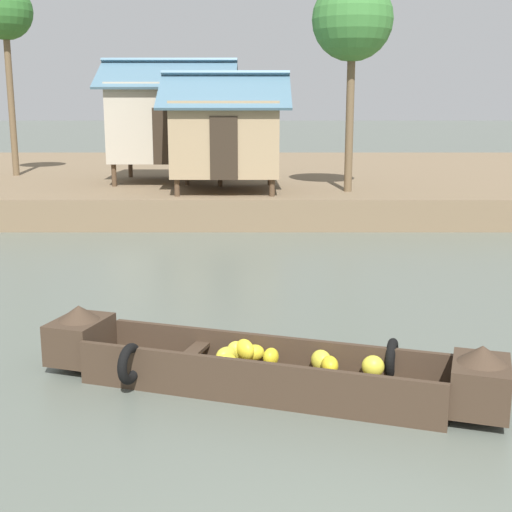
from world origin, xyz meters
name	(u,v)px	position (x,y,z in m)	size (l,w,h in m)	color
ground_plane	(302,284)	(0.00, 10.00, 0.00)	(300.00, 300.00, 0.00)	#596056
riverbank_strip	(280,179)	(0.00, 25.78, 0.46)	(160.00, 20.00, 0.92)	#756047
banana_boat	(266,367)	(-0.77, 4.66, 0.31)	(5.86, 2.64, 0.88)	#3D2D21
stilt_house_left	(174,120)	(-3.79, 20.70, 3.03)	(4.58, 3.92, 4.17)	#4C3826
stilt_house_mid_left	(229,135)	(-1.79, 18.10, 2.62)	(3.88, 3.82, 3.64)	#4C3826
palm_tree_mid	(8,15)	(-9.99, 22.84, 6.74)	(2.02, 2.02, 6.95)	brown
palm_tree_far	(356,21)	(1.98, 17.84, 5.94)	(2.40, 2.40, 6.28)	brown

